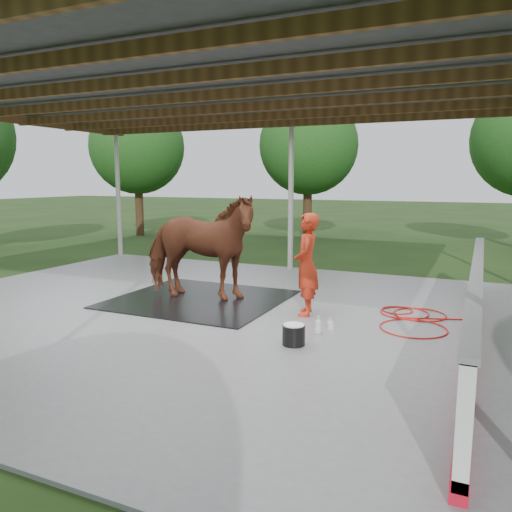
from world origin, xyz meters
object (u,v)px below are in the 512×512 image
at_px(dasher_board, 474,309).
at_px(wash_bucket, 294,334).
at_px(handler, 307,264).
at_px(horse, 199,247).

bearing_deg(dasher_board, wash_bucket, -155.69).
relative_size(dasher_board, handler, 4.41).
relative_size(dasher_board, wash_bucket, 24.03).
distance_m(dasher_board, wash_bucket, 2.63).
xyz_separation_m(horse, handler, (2.30, -0.16, -0.16)).
bearing_deg(horse, wash_bucket, -131.68).
height_order(dasher_board, horse, horse).
bearing_deg(horse, handler, -101.46).
xyz_separation_m(dasher_board, handler, (-2.75, 0.59, 0.36)).
distance_m(dasher_board, handler, 2.84).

